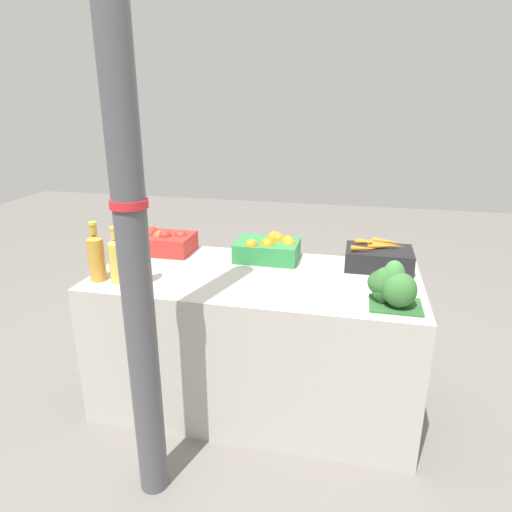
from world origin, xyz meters
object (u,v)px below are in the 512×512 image
object	(u,v)px
broccoli_pile	(391,286)
juice_bottle_cloudy	(139,262)
support_pole	(132,234)
orange_crate	(269,249)
juice_bottle_amber	(96,256)
juice_bottle_golden	(117,259)
carrot_crate	(379,257)
apple_crate	(163,241)

from	to	relation	value
broccoli_pile	juice_bottle_cloudy	world-z (taller)	juice_bottle_cloudy
support_pole	juice_bottle_cloudy	size ratio (longest dim) A/B	8.58
juice_bottle_cloudy	orange_crate	bearing A→B (deg)	41.73
juice_bottle_amber	juice_bottle_golden	distance (m)	0.11
carrot_crate	broccoli_pile	size ratio (longest dim) A/B	1.45
juice_bottle_cloudy	support_pole	bearing A→B (deg)	-63.78
support_pole	orange_crate	size ratio (longest dim) A/B	6.64
support_pole	juice_bottle_cloudy	bearing A→B (deg)	116.22
orange_crate	carrot_crate	distance (m)	0.59
apple_crate	juice_bottle_amber	world-z (taller)	juice_bottle_amber
carrot_crate	juice_bottle_cloudy	xyz separation A→B (m)	(-1.12, -0.48, 0.05)
juice_bottle_golden	broccoli_pile	bearing A→B (deg)	0.92
carrot_crate	juice_bottle_amber	size ratio (longest dim) A/B	1.16
broccoli_pile	juice_bottle_cloudy	xyz separation A→B (m)	(-1.16, -0.02, 0.02)
orange_crate	juice_bottle_golden	xyz separation A→B (m)	(-0.65, -0.48, 0.05)
broccoli_pile	juice_bottle_cloudy	bearing A→B (deg)	-178.99
orange_crate	broccoli_pile	world-z (taller)	broccoli_pile
apple_crate	broccoli_pile	size ratio (longest dim) A/B	1.45
apple_crate	carrot_crate	bearing A→B (deg)	-0.01
carrot_crate	juice_bottle_amber	bearing A→B (deg)	-160.38
orange_crate	juice_bottle_golden	size ratio (longest dim) A/B	1.23
support_pole	apple_crate	xyz separation A→B (m)	(-0.31, 0.93, -0.33)
support_pole	juice_bottle_cloudy	xyz separation A→B (m)	(-0.22, 0.45, -0.28)
support_pole	juice_bottle_amber	xyz separation A→B (m)	(-0.44, 0.45, -0.27)
apple_crate	support_pole	bearing A→B (deg)	-71.63
orange_crate	broccoli_pile	bearing A→B (deg)	-36.28
orange_crate	carrot_crate	world-z (taller)	same
juice_bottle_amber	juice_bottle_cloudy	xyz separation A→B (m)	(0.22, 0.00, -0.01)
support_pole	broccoli_pile	size ratio (longest dim) A/B	9.64
support_pole	broccoli_pile	distance (m)	1.09
apple_crate	juice_bottle_cloudy	distance (m)	0.49
broccoli_pile	juice_bottle_golden	bearing A→B (deg)	-179.08
carrot_crate	broccoli_pile	bearing A→B (deg)	-85.30
carrot_crate	juice_bottle_cloudy	world-z (taller)	juice_bottle_cloudy
apple_crate	orange_crate	bearing A→B (deg)	-0.12
broccoli_pile	juice_bottle_amber	size ratio (longest dim) A/B	0.80
apple_crate	juice_bottle_amber	bearing A→B (deg)	-105.77
support_pole	apple_crate	distance (m)	1.03
juice_bottle_amber	juice_bottle_cloudy	world-z (taller)	juice_bottle_amber
apple_crate	juice_bottle_amber	xyz separation A→B (m)	(-0.14, -0.48, 0.06)
juice_bottle_amber	juice_bottle_golden	bearing A→B (deg)	0.00
support_pole	carrot_crate	world-z (taller)	support_pole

